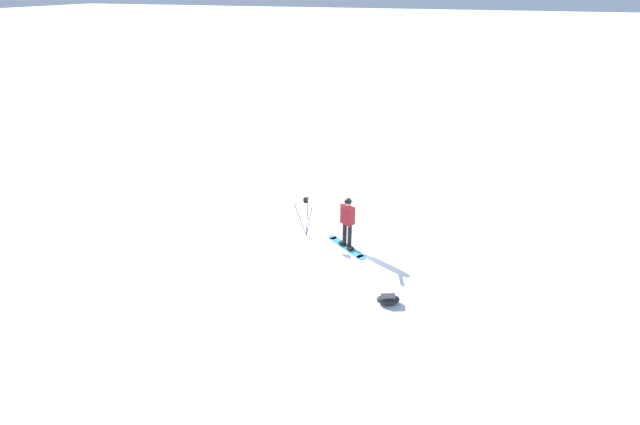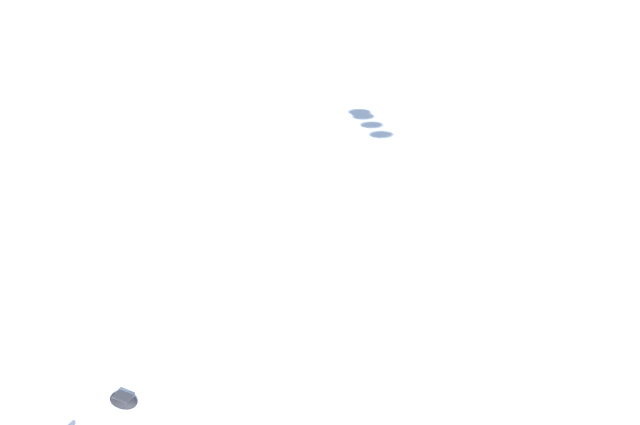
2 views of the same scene
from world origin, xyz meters
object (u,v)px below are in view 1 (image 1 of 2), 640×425
(snowboarder, at_px, (347,217))
(snowboard, at_px, (346,247))
(gear_bag_large, at_px, (388,299))
(camera_tripod, at_px, (306,209))

(snowboarder, distance_m, snowboard, 1.02)
(snowboarder, height_order, gear_bag_large, snowboarder)
(snowboarder, relative_size, camera_tripod, 1.26)
(gear_bag_large, height_order, camera_tripod, camera_tripod)
(snowboard, relative_size, camera_tripod, 1.08)
(snowboard, distance_m, gear_bag_large, 3.06)
(snowboarder, height_order, snowboard, snowboarder)
(gear_bag_large, relative_size, camera_tripod, 0.51)
(snowboarder, bearing_deg, snowboard, -79.92)
(snowboard, bearing_deg, camera_tripod, 168.00)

